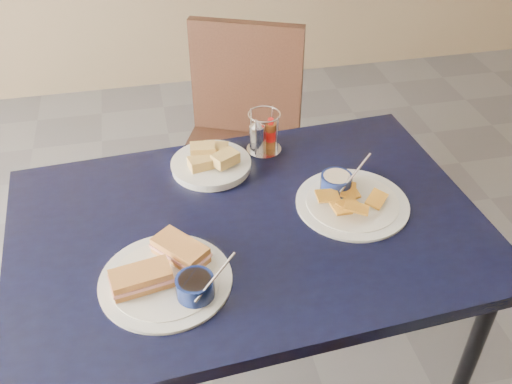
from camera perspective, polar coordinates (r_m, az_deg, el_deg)
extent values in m
cube|color=black|center=(1.55, -0.77, -3.65)|extent=(1.31, 0.92, 0.04)
cylinder|color=black|center=(1.80, 19.95, -17.02)|extent=(0.04, 0.04, 0.71)
cylinder|color=black|center=(2.06, -17.85, -7.27)|extent=(0.04, 0.04, 0.71)
cylinder|color=black|center=(2.18, 11.74, -3.10)|extent=(0.04, 0.04, 0.71)
cube|color=black|center=(2.29, -1.89, 3.36)|extent=(0.58, 0.57, 0.04)
cylinder|color=black|center=(2.29, -5.45, -4.55)|extent=(0.04, 0.04, 0.44)
cylinder|color=black|center=(2.34, 3.39, -3.28)|extent=(0.04, 0.04, 0.44)
cylinder|color=black|center=(2.55, -6.51, 0.56)|extent=(0.04, 0.04, 0.44)
cylinder|color=black|center=(2.60, 1.45, 1.60)|extent=(0.04, 0.04, 0.44)
cube|color=black|center=(2.32, -2.92, 11.22)|extent=(0.43, 0.22, 0.47)
cylinder|color=white|center=(1.40, -9.03, -8.72)|extent=(0.32, 0.32, 0.01)
cylinder|color=white|center=(1.40, -9.05, -8.56)|extent=(0.26, 0.26, 0.00)
cube|color=#CB8A49|center=(1.37, -11.41, -8.47)|extent=(0.15, 0.09, 0.04)
cube|color=#DF9688|center=(1.38, -11.39, -8.60)|extent=(0.16, 0.10, 0.01)
cube|color=#CB8A49|center=(1.43, -7.57, -5.79)|extent=(0.14, 0.15, 0.04)
cube|color=#DF9688|center=(1.43, -7.56, -5.92)|extent=(0.15, 0.16, 0.01)
cylinder|color=#0B143D|center=(1.33, -6.10, -9.40)|extent=(0.09, 0.09, 0.05)
cylinder|color=black|center=(1.32, -6.15, -8.94)|extent=(0.08, 0.08, 0.01)
cylinder|color=silver|center=(1.29, -4.11, -8.48)|extent=(0.11, 0.07, 0.08)
cylinder|color=white|center=(1.62, 9.60, -1.11)|extent=(0.32, 0.32, 0.01)
cylinder|color=white|center=(1.62, 9.62, -0.96)|extent=(0.26, 0.26, 0.00)
cube|color=gold|center=(1.64, 9.33, -0.18)|extent=(0.05, 0.07, 0.02)
cube|color=gold|center=(1.62, 11.93, -0.91)|extent=(0.08, 0.08, 0.02)
cube|color=gold|center=(1.63, 9.17, -0.03)|extent=(0.06, 0.08, 0.03)
cube|color=gold|center=(1.57, 9.22, -1.48)|extent=(0.08, 0.07, 0.02)
cube|color=gold|center=(1.58, 7.15, -0.63)|extent=(0.07, 0.05, 0.02)
cube|color=gold|center=(1.54, 8.46, -1.75)|extent=(0.05, 0.07, 0.02)
cube|color=gold|center=(1.54, 10.01, -1.72)|extent=(0.08, 0.07, 0.02)
cylinder|color=#0B143D|center=(1.63, 8.02, 0.91)|extent=(0.09, 0.09, 0.05)
cylinder|color=beige|center=(1.62, 8.07, 1.36)|extent=(0.08, 0.08, 0.01)
cylinder|color=silver|center=(1.61, 9.89, 1.91)|extent=(0.11, 0.07, 0.08)
cylinder|color=white|center=(1.74, -4.51, 2.62)|extent=(0.24, 0.24, 0.02)
cylinder|color=white|center=(1.73, -4.52, 2.90)|extent=(0.20, 0.20, 0.00)
cube|color=tan|center=(1.70, -5.45, 2.92)|extent=(0.08, 0.06, 0.03)
cube|color=tan|center=(1.74, -4.06, 4.21)|extent=(0.09, 0.07, 0.03)
cube|color=tan|center=(1.69, -3.08, 3.36)|extent=(0.09, 0.08, 0.03)
cube|color=tan|center=(1.72, -5.34, 4.20)|extent=(0.08, 0.06, 0.03)
cylinder|color=silver|center=(1.82, 0.80, 4.30)|extent=(0.11, 0.11, 0.01)
cylinder|color=silver|center=(1.81, 1.63, 6.80)|extent=(0.01, 0.00, 0.13)
cylinder|color=silver|center=(1.80, -0.49, 6.56)|extent=(0.01, 0.00, 0.13)
cylinder|color=silver|center=(1.74, -0.03, 5.42)|extent=(0.01, 0.01, 0.13)
cylinder|color=silver|center=(1.76, 2.15, 5.67)|extent=(0.01, 0.01, 0.13)
torus|color=silver|center=(1.75, 0.83, 7.79)|extent=(0.10, 0.10, 0.00)
cylinder|color=silver|center=(1.79, 0.12, 5.43)|extent=(0.05, 0.05, 0.08)
cone|color=silver|center=(1.76, 0.12, 6.90)|extent=(0.04, 0.04, 0.02)
cylinder|color=brown|center=(1.80, 1.46, 5.67)|extent=(0.03, 0.03, 0.08)
cylinder|color=#AA0D09|center=(1.80, 1.46, 5.67)|extent=(0.03, 0.03, 0.03)
cylinder|color=#AA0D09|center=(1.77, 1.49, 7.08)|extent=(0.02, 0.02, 0.02)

